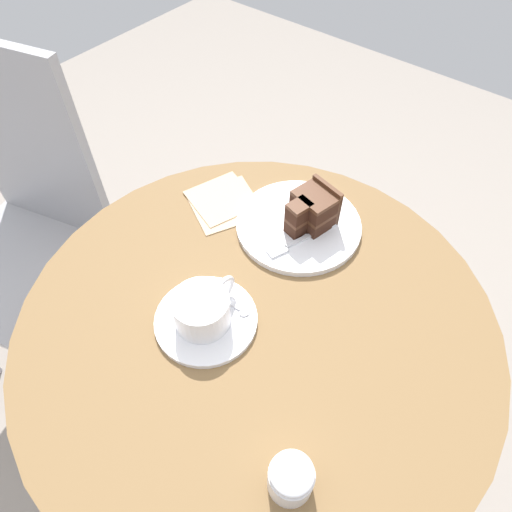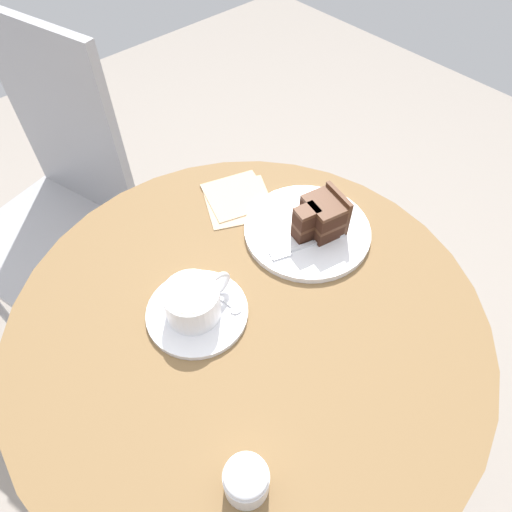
% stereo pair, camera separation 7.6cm
% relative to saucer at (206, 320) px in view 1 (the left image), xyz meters
% --- Properties ---
extents(ground_plane, '(4.40, 4.40, 0.01)m').
position_rel_saucer_xyz_m(ground_plane, '(0.06, -0.06, -0.72)').
color(ground_plane, gray).
rests_on(ground_plane, ground).
extents(cafe_table, '(0.77, 0.77, 0.71)m').
position_rel_saucer_xyz_m(cafe_table, '(0.06, -0.06, -0.12)').
color(cafe_table, brown).
rests_on(cafe_table, ground).
extents(saucer, '(0.16, 0.16, 0.01)m').
position_rel_saucer_xyz_m(saucer, '(0.00, 0.00, 0.00)').
color(saucer, white).
rests_on(saucer, cafe_table).
extents(coffee_cup, '(0.12, 0.09, 0.06)m').
position_rel_saucer_xyz_m(coffee_cup, '(-0.00, 0.00, 0.03)').
color(coffee_cup, white).
rests_on(coffee_cup, saucer).
extents(teaspoon, '(0.02, 0.09, 0.00)m').
position_rel_saucer_xyz_m(teaspoon, '(0.04, -0.02, 0.01)').
color(teaspoon, silver).
rests_on(teaspoon, saucer).
extents(cake_plate, '(0.23, 0.23, 0.01)m').
position_rel_saucer_xyz_m(cake_plate, '(0.26, 0.00, 0.00)').
color(cake_plate, white).
rests_on(cake_plate, cafe_table).
extents(cake_slice, '(0.10, 0.08, 0.08)m').
position_rel_saucer_xyz_m(cake_slice, '(0.27, -0.01, 0.04)').
color(cake_slice, '#381E14').
rests_on(cake_slice, cake_plate).
extents(fork, '(0.14, 0.07, 0.00)m').
position_rel_saucer_xyz_m(fork, '(0.21, -0.02, 0.01)').
color(fork, silver).
rests_on(fork, cake_plate).
extents(napkin, '(0.17, 0.17, 0.00)m').
position_rel_saucer_xyz_m(napkin, '(0.22, 0.16, -0.00)').
color(napkin, tan).
rests_on(napkin, cafe_table).
extents(cafe_chair, '(0.47, 0.47, 0.94)m').
position_rel_saucer_xyz_m(cafe_chair, '(0.02, 0.64, -0.18)').
color(cafe_chair, '#9E9EA3').
rests_on(cafe_chair, ground).
extents(sugar_pot, '(0.06, 0.06, 0.06)m').
position_rel_saucer_xyz_m(sugar_pot, '(-0.11, -0.24, 0.03)').
color(sugar_pot, white).
rests_on(sugar_pot, cafe_table).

